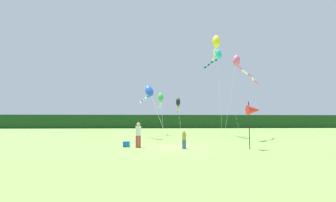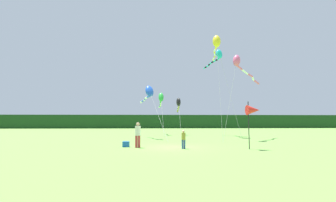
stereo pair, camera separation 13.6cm
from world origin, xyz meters
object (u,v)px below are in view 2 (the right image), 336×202
at_px(kite_blue, 149,92).
at_px(kite_rainbow, 240,64).
at_px(person_adult, 138,134).
at_px(cooler_box, 126,144).
at_px(kite_yellow, 216,43).
at_px(kite_cyan, 218,56).
at_px(kite_green, 161,98).
at_px(banner_flag_pole, 253,110).
at_px(kite_black, 178,103).
at_px(person_child, 183,138).

distance_m(kite_blue, kite_rainbow, 10.27).
bearing_deg(person_adult, cooler_box, 151.60).
xyz_separation_m(kite_yellow, kite_cyan, (0.73, 2.01, -1.09)).
xyz_separation_m(kite_yellow, kite_green, (-6.91, 4.50, -6.70)).
bearing_deg(banner_flag_pole, person_adult, 169.81).
bearing_deg(kite_green, kite_rainbow, -48.47).
height_order(kite_yellow, kite_black, kite_yellow).
height_order(person_adult, kite_green, kite_green).
bearing_deg(kite_blue, kite_yellow, 15.96).
height_order(kite_yellow, kite_rainbow, kite_yellow).
relative_size(person_child, kite_black, 0.19).
bearing_deg(kite_rainbow, person_child, -133.47).
distance_m(kite_black, kite_green, 2.57).
height_order(banner_flag_pole, kite_black, kite_black).
relative_size(person_child, kite_yellow, 0.10).
height_order(cooler_box, kite_cyan, kite_cyan).
bearing_deg(kite_green, kite_cyan, -18.06).
height_order(person_adult, kite_black, kite_black).
bearing_deg(kite_blue, person_adult, -93.67).
height_order(kite_black, kite_green, kite_green).
distance_m(kite_blue, kite_cyan, 11.63).
relative_size(person_adult, cooler_box, 3.70).
height_order(kite_cyan, kite_green, kite_cyan).
bearing_deg(person_adult, banner_flag_pole, -10.19).
height_order(cooler_box, kite_rainbow, kite_rainbow).
xyz_separation_m(kite_cyan, kite_green, (-7.63, 2.49, -5.62)).
xyz_separation_m(person_child, kite_cyan, (6.46, 13.94, 10.01)).
relative_size(person_adult, person_child, 1.41).
xyz_separation_m(person_child, kite_rainbow, (6.92, 7.30, 7.20)).
bearing_deg(banner_flag_pole, kite_black, 101.74).
bearing_deg(kite_green, kite_black, -1.84).
bearing_deg(kite_rainbow, kite_black, 121.75).
bearing_deg(kite_blue, kite_green, 77.45).
height_order(person_adult, cooler_box, person_adult).
bearing_deg(kite_blue, kite_rainbow, -13.00).
relative_size(banner_flag_pole, kite_black, 0.47).
xyz_separation_m(cooler_box, kite_cyan, (10.64, 12.56, 10.53)).
relative_size(banner_flag_pole, kite_yellow, 0.26).
distance_m(person_child, kite_rainbow, 12.37).
bearing_deg(cooler_box, kite_black, 69.87).
bearing_deg(person_adult, kite_blue, 86.33).
bearing_deg(cooler_box, person_child, -18.26).
relative_size(person_child, cooler_box, 2.63).
distance_m(kite_cyan, kite_black, 8.46).
relative_size(person_adult, kite_cyan, 0.16).
bearing_deg(person_adult, kite_black, 73.50).
relative_size(kite_yellow, kite_rainbow, 1.44).
bearing_deg(kite_green, kite_yellow, -33.06).
bearing_deg(cooler_box, kite_cyan, 49.75).
distance_m(cooler_box, kite_yellow, 18.56).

